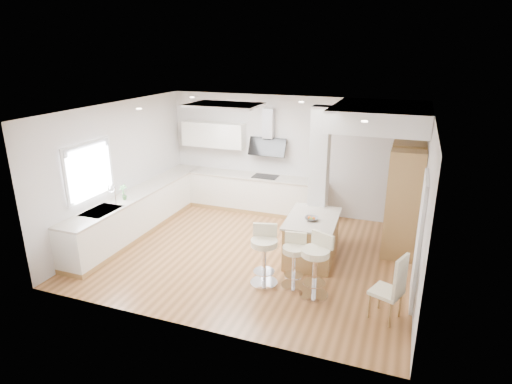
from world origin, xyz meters
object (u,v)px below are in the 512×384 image
at_px(bar_stool_b, 294,258).
at_px(bar_stool_c, 316,262).
at_px(peninsula, 312,238).
at_px(bar_stool_a, 264,252).
at_px(dining_chair, 393,286).

height_order(bar_stool_b, bar_stool_c, bar_stool_c).
distance_m(peninsula, bar_stool_c, 1.30).
xyz_separation_m(peninsula, bar_stool_a, (-0.54, -1.17, 0.16)).
height_order(peninsula, dining_chair, dining_chair).
xyz_separation_m(bar_stool_b, dining_chair, (1.60, -0.44, 0.05)).
distance_m(bar_stool_a, bar_stool_b, 0.51).
bearing_deg(bar_stool_b, bar_stool_c, -31.04).
height_order(bar_stool_a, bar_stool_b, bar_stool_a).
distance_m(bar_stool_a, bar_stool_c, 0.90).
height_order(peninsula, bar_stool_a, bar_stool_a).
distance_m(peninsula, bar_stool_b, 1.08).
distance_m(bar_stool_a, dining_chair, 2.12).
relative_size(bar_stool_b, dining_chair, 0.87).
bearing_deg(bar_stool_c, dining_chair, 12.21).
bearing_deg(bar_stool_c, bar_stool_b, -178.14).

